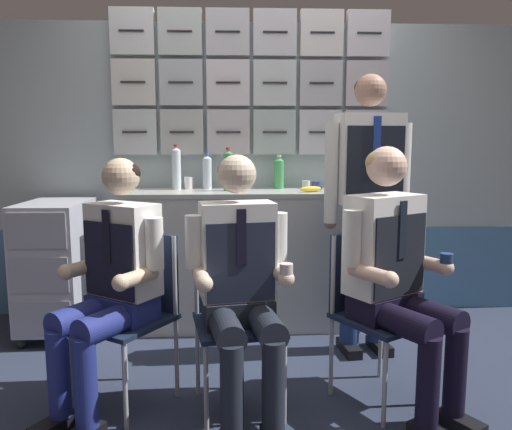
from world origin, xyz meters
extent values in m
cube|color=#2A3246|center=(0.00, 0.00, -0.02)|extent=(4.80, 4.80, 0.04)
cube|color=#A1B2B6|center=(0.00, 1.38, 1.07)|extent=(4.20, 0.06, 2.15)
cube|color=teal|center=(0.00, 1.34, 0.32)|extent=(4.12, 0.01, 0.65)
cube|color=silver|center=(-0.91, 1.32, 1.37)|extent=(0.31, 0.06, 0.32)
cylinder|color=#272424|center=(-0.91, 1.28, 1.37)|extent=(0.17, 0.01, 0.01)
cube|color=#AFB2AD|center=(-0.57, 1.32, 1.37)|extent=(0.31, 0.06, 0.32)
cylinder|color=#262423|center=(-0.57, 1.28, 1.37)|extent=(0.17, 0.01, 0.01)
cube|color=#BCB4BB|center=(-0.23, 1.32, 1.37)|extent=(0.31, 0.06, 0.32)
cylinder|color=#22222F|center=(-0.23, 1.28, 1.37)|extent=(0.17, 0.01, 0.01)
cube|color=#A6B7B5|center=(0.10, 1.32, 1.37)|extent=(0.31, 0.06, 0.32)
cylinder|color=#282926|center=(0.10, 1.28, 1.37)|extent=(0.17, 0.01, 0.01)
cube|color=silver|center=(0.44, 1.32, 1.37)|extent=(0.31, 0.06, 0.32)
cylinder|color=#22282D|center=(0.44, 1.28, 1.37)|extent=(0.17, 0.01, 0.01)
cube|color=#BCB7C3|center=(0.78, 1.32, 1.37)|extent=(0.31, 0.06, 0.32)
cylinder|color=#25202C|center=(0.78, 1.28, 1.37)|extent=(0.17, 0.01, 0.01)
cube|color=silver|center=(-0.91, 1.32, 1.72)|extent=(0.31, 0.06, 0.32)
cylinder|color=#202726|center=(-0.91, 1.28, 1.72)|extent=(0.17, 0.01, 0.01)
cube|color=#AEB5BC|center=(-0.57, 1.32, 1.72)|extent=(0.31, 0.06, 0.32)
cylinder|color=#29292A|center=(-0.57, 1.28, 1.72)|extent=(0.17, 0.01, 0.01)
cube|color=silver|center=(-0.23, 1.32, 1.72)|extent=(0.31, 0.06, 0.32)
cylinder|color=black|center=(-0.23, 1.28, 1.72)|extent=(0.17, 0.01, 0.01)
cube|color=silver|center=(0.10, 1.32, 1.72)|extent=(0.31, 0.06, 0.32)
cylinder|color=#2A2429|center=(0.10, 1.28, 1.72)|extent=(0.17, 0.01, 0.01)
cube|color=#B2B2BC|center=(0.44, 1.32, 1.72)|extent=(0.31, 0.06, 0.32)
cylinder|color=black|center=(0.44, 1.28, 1.72)|extent=(0.17, 0.01, 0.01)
cube|color=#B9B2BB|center=(0.78, 1.32, 1.72)|extent=(0.31, 0.06, 0.32)
cylinder|color=#282726|center=(0.78, 1.28, 1.72)|extent=(0.17, 0.01, 0.01)
cube|color=silver|center=(-0.91, 1.32, 2.07)|extent=(0.31, 0.06, 0.32)
cylinder|color=black|center=(-0.91, 1.28, 2.07)|extent=(0.17, 0.01, 0.01)
cube|color=#B4BFBC|center=(-0.57, 1.32, 2.07)|extent=(0.31, 0.06, 0.32)
cylinder|color=#2A2226|center=(-0.57, 1.28, 2.07)|extent=(0.17, 0.01, 0.01)
cube|color=#BAB8C0|center=(-0.23, 1.32, 2.07)|extent=(0.31, 0.06, 0.32)
cylinder|color=black|center=(-0.23, 1.28, 2.07)|extent=(0.17, 0.01, 0.01)
cube|color=silver|center=(0.10, 1.32, 2.07)|extent=(0.31, 0.06, 0.32)
cylinder|color=black|center=(0.10, 1.28, 2.07)|extent=(0.17, 0.01, 0.01)
cube|color=silver|center=(0.44, 1.32, 2.07)|extent=(0.31, 0.06, 0.32)
cylinder|color=#22232D|center=(0.44, 1.28, 2.07)|extent=(0.17, 0.01, 0.01)
cube|color=silver|center=(0.78, 1.32, 2.07)|extent=(0.31, 0.06, 0.32)
cylinder|color=#1E2A2A|center=(0.78, 1.28, 2.07)|extent=(0.17, 0.01, 0.01)
cube|color=red|center=(-0.29, 1.33, 2.09)|extent=(0.20, 0.02, 0.05)
cube|color=#BBBEBA|center=(-0.14, 1.09, 0.46)|extent=(1.61, 0.52, 0.93)
cube|color=#ACAFAB|center=(-0.14, 1.09, 0.94)|extent=(1.64, 0.53, 0.03)
sphere|color=black|center=(-1.55, 0.69, 0.04)|extent=(0.07, 0.07, 0.07)
sphere|color=black|center=(-1.24, 0.69, 0.04)|extent=(0.07, 0.07, 0.07)
sphere|color=black|center=(-1.55, 1.24, 0.04)|extent=(0.07, 0.07, 0.07)
sphere|color=black|center=(-1.24, 1.24, 0.04)|extent=(0.07, 0.07, 0.07)
cube|color=#B5B7C6|center=(-1.39, 0.96, 0.49)|extent=(0.40, 0.64, 0.83)
cube|color=#A1A3B2|center=(-1.39, 0.64, 0.21)|extent=(0.35, 0.01, 0.22)
cube|color=#A1A3B2|center=(-1.39, 0.64, 0.49)|extent=(0.35, 0.01, 0.22)
cube|color=#A1A3B2|center=(-1.39, 0.64, 0.76)|extent=(0.35, 0.01, 0.22)
cylinder|color=#28282D|center=(-1.39, 0.66, 0.88)|extent=(0.32, 0.02, 0.02)
cylinder|color=#A8AAAF|center=(-0.99, -0.08, 0.21)|extent=(0.02, 0.02, 0.41)
cylinder|color=#A8AAAF|center=(-0.69, -0.27, 0.21)|extent=(0.02, 0.02, 0.41)
cylinder|color=#A8AAAF|center=(-0.80, 0.23, 0.21)|extent=(0.02, 0.02, 0.41)
cylinder|color=#A8AAAF|center=(-0.49, 0.03, 0.21)|extent=(0.02, 0.02, 0.41)
cube|color=#162038|center=(-0.74, -0.02, 0.42)|extent=(0.55, 0.55, 0.02)
cube|color=#162038|center=(-0.64, 0.14, 0.64)|extent=(0.32, 0.22, 0.40)
cylinder|color=#A8AAAF|center=(-0.80, 0.23, 0.64)|extent=(0.02, 0.02, 0.40)
cylinder|color=#A8AAAF|center=(-0.49, 0.03, 0.64)|extent=(0.02, 0.02, 0.40)
cube|color=black|center=(-1.01, -0.28, 0.03)|extent=(0.19, 0.23, 0.06)
cylinder|color=navy|center=(-0.99, -0.24, 0.26)|extent=(0.10, 0.10, 0.41)
cylinder|color=navy|center=(-0.84, -0.34, 0.26)|extent=(0.10, 0.10, 0.41)
cylinder|color=navy|center=(-0.90, -0.11, 0.49)|extent=(0.30, 0.37, 0.13)
cylinder|color=navy|center=(-0.76, -0.20, 0.49)|extent=(0.30, 0.37, 0.13)
cube|color=navy|center=(-0.74, -0.02, 0.50)|extent=(0.37, 0.34, 0.12)
cube|color=white|center=(-0.73, -0.01, 0.78)|extent=(0.38, 0.34, 0.45)
cube|color=black|center=(-0.78, -0.09, 0.74)|extent=(0.27, 0.18, 0.36)
cube|color=black|center=(-0.79, -0.09, 0.86)|extent=(0.04, 0.03, 0.25)
cylinder|color=white|center=(-0.90, 0.10, 0.83)|extent=(0.08, 0.08, 0.24)
cylinder|color=beige|center=(-0.94, 0.01, 0.69)|extent=(0.18, 0.22, 0.07)
sphere|color=beige|center=(-0.99, -0.08, 0.69)|extent=(0.08, 0.08, 0.08)
cylinder|color=white|center=(-0.57, -0.11, 0.83)|extent=(0.08, 0.08, 0.24)
cylinder|color=beige|center=(-0.64, -0.19, 0.69)|extent=(0.18, 0.22, 0.07)
sphere|color=beige|center=(-0.69, -0.27, 0.69)|extent=(0.08, 0.08, 0.08)
sphere|color=beige|center=(-0.73, -0.01, 1.13)|extent=(0.18, 0.18, 0.18)
ellipsoid|color=black|center=(-0.72, 0.01, 1.15)|extent=(0.23, 0.23, 0.12)
cylinder|color=#A8AAAF|center=(-0.32, -0.31, 0.21)|extent=(0.02, 0.02, 0.41)
cylinder|color=#A8AAAF|center=(0.03, -0.25, 0.21)|extent=(0.02, 0.02, 0.41)
cylinder|color=#A8AAAF|center=(-0.39, 0.04, 0.21)|extent=(0.02, 0.02, 0.41)
cylinder|color=#A8AAAF|center=(-0.03, 0.11, 0.21)|extent=(0.02, 0.02, 0.41)
cube|color=#162038|center=(-0.18, -0.10, 0.42)|extent=(0.46, 0.46, 0.02)
cube|color=#162038|center=(-0.21, 0.08, 0.64)|extent=(0.37, 0.09, 0.40)
cylinder|color=#A8AAAF|center=(-0.39, 0.04, 0.64)|extent=(0.02, 0.02, 0.40)
cylinder|color=#A8AAAF|center=(-0.03, 0.11, 0.64)|extent=(0.02, 0.02, 0.40)
cylinder|color=#1D222D|center=(-0.21, -0.44, 0.26)|extent=(0.10, 0.10, 0.41)
cylinder|color=#1D222D|center=(-0.03, -0.41, 0.26)|extent=(0.10, 0.10, 0.41)
cylinder|color=#1D222D|center=(-0.24, -0.28, 0.49)|extent=(0.19, 0.38, 0.13)
cylinder|color=#1D222D|center=(-0.06, -0.25, 0.49)|extent=(0.19, 0.38, 0.13)
cube|color=#1D222D|center=(-0.18, -0.10, 0.50)|extent=(0.36, 0.25, 0.12)
cube|color=white|center=(-0.18, -0.08, 0.78)|extent=(0.37, 0.25, 0.46)
cube|color=#202639|center=(-0.16, -0.18, 0.75)|extent=(0.31, 0.07, 0.37)
cube|color=black|center=(-0.16, -0.19, 0.87)|extent=(0.04, 0.02, 0.26)
cylinder|color=white|center=(-0.38, -0.12, 0.83)|extent=(0.08, 0.08, 0.25)
cylinder|color=beige|center=(-0.34, -0.22, 0.69)|extent=(0.11, 0.24, 0.07)
sphere|color=beige|center=(-0.33, -0.32, 0.69)|extent=(0.08, 0.08, 0.08)
cylinder|color=white|center=(0.02, -0.05, 0.83)|extent=(0.08, 0.08, 0.25)
cylinder|color=beige|center=(0.02, -0.15, 0.69)|extent=(0.11, 0.24, 0.07)
sphere|color=beige|center=(0.03, -0.25, 0.69)|extent=(0.08, 0.08, 0.08)
cylinder|color=silver|center=(0.03, -0.25, 0.73)|extent=(0.06, 0.06, 0.06)
sphere|color=beige|center=(-0.18, -0.08, 1.15)|extent=(0.18, 0.18, 0.18)
ellipsoid|color=gray|center=(-0.18, -0.07, 1.16)|extent=(0.20, 0.19, 0.13)
cylinder|color=#A8AAAF|center=(0.48, -0.30, 0.21)|extent=(0.02, 0.02, 0.41)
cylinder|color=#A8AAAF|center=(0.79, -0.11, 0.21)|extent=(0.02, 0.02, 0.41)
cylinder|color=#A8AAAF|center=(0.30, 0.01, 0.21)|extent=(0.02, 0.02, 0.41)
cylinder|color=#A8AAAF|center=(0.61, 0.20, 0.21)|extent=(0.02, 0.02, 0.41)
cube|color=#162038|center=(0.54, -0.05, 0.42)|extent=(0.55, 0.55, 0.02)
cube|color=#162038|center=(0.45, 0.11, 0.64)|extent=(0.33, 0.21, 0.40)
cylinder|color=#A8AAAF|center=(0.30, 0.01, 0.64)|extent=(0.02, 0.02, 0.40)
cylinder|color=#A8AAAF|center=(0.61, 0.20, 0.64)|extent=(0.02, 0.02, 0.40)
cube|color=black|center=(0.82, -0.33, 0.03)|extent=(0.19, 0.24, 0.06)
cylinder|color=black|center=(0.64, -0.40, 0.26)|extent=(0.10, 0.10, 0.41)
cylinder|color=black|center=(0.80, -0.30, 0.26)|extent=(0.10, 0.10, 0.41)
cylinder|color=black|center=(0.55, -0.25, 0.49)|extent=(0.31, 0.40, 0.13)
cylinder|color=black|center=(0.71, -0.15, 0.49)|extent=(0.31, 0.40, 0.13)
cube|color=black|center=(0.54, -0.05, 0.50)|extent=(0.40, 0.35, 0.12)
cube|color=white|center=(0.53, -0.03, 0.80)|extent=(0.42, 0.36, 0.49)
cube|color=black|center=(0.59, -0.12, 0.76)|extent=(0.29, 0.18, 0.39)
cube|color=black|center=(0.59, -0.13, 0.89)|extent=(0.04, 0.03, 0.27)
cylinder|color=white|center=(0.35, -0.14, 0.85)|extent=(0.08, 0.08, 0.26)
cylinder|color=beige|center=(0.42, -0.23, 0.70)|extent=(0.18, 0.24, 0.07)
sphere|color=beige|center=(0.48, -0.32, 0.70)|extent=(0.08, 0.08, 0.08)
cylinder|color=white|center=(0.72, 0.08, 0.85)|extent=(0.08, 0.08, 0.26)
cylinder|color=beige|center=(0.75, -0.03, 0.70)|extent=(0.18, 0.24, 0.07)
sphere|color=beige|center=(0.81, -0.12, 0.70)|extent=(0.08, 0.08, 0.08)
cylinder|color=navy|center=(0.81, -0.12, 0.74)|extent=(0.06, 0.06, 0.06)
sphere|color=beige|center=(0.53, -0.03, 1.18)|extent=(0.19, 0.19, 0.19)
ellipsoid|color=tan|center=(0.53, -0.02, 1.20)|extent=(0.25, 0.25, 0.13)
cube|color=black|center=(0.51, 0.52, 0.03)|extent=(0.12, 0.25, 0.06)
cube|color=black|center=(0.71, 0.55, 0.03)|extent=(0.12, 0.25, 0.06)
cylinder|color=navy|center=(0.52, 0.55, 0.49)|extent=(0.12, 0.12, 0.87)
cylinder|color=navy|center=(0.69, 0.58, 0.49)|extent=(0.12, 0.12, 0.87)
cube|color=white|center=(0.61, 0.57, 1.19)|extent=(0.40, 0.26, 0.53)
cube|color=black|center=(0.62, 0.45, 1.16)|extent=(0.34, 0.05, 0.45)
cube|color=navy|center=(0.62, 0.45, 1.29)|extent=(0.04, 0.01, 0.30)
cylinder|color=white|center=(0.38, 0.54, 1.11)|extent=(0.08, 0.08, 0.59)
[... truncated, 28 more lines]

